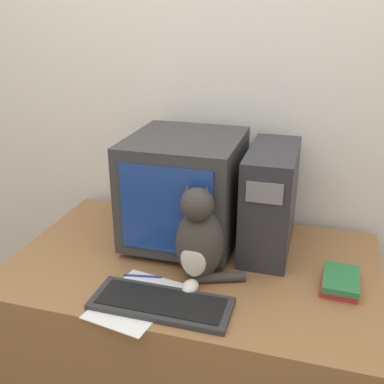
{
  "coord_description": "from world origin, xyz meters",
  "views": [
    {
      "loc": [
        0.39,
        -0.96,
        1.57
      ],
      "look_at": [
        -0.02,
        0.44,
        0.97
      ],
      "focal_mm": 42.0,
      "sensor_mm": 36.0,
      "label": 1
    }
  ],
  "objects_px": {
    "crt_monitor": "(185,189)",
    "cat": "(199,240)",
    "book_stack": "(340,281)",
    "keyboard": "(161,303)",
    "pen": "(143,276)",
    "computer_tower": "(270,200)"
  },
  "relations": [
    {
      "from": "crt_monitor",
      "to": "cat",
      "type": "height_order",
      "value": "crt_monitor"
    },
    {
      "from": "pen",
      "to": "cat",
      "type": "bearing_deg",
      "value": 17.07
    },
    {
      "from": "keyboard",
      "to": "pen",
      "type": "xyz_separation_m",
      "value": [
        -0.12,
        0.13,
        -0.01
      ]
    },
    {
      "from": "crt_monitor",
      "to": "pen",
      "type": "bearing_deg",
      "value": -101.43
    },
    {
      "from": "book_stack",
      "to": "computer_tower",
      "type": "bearing_deg",
      "value": 142.16
    },
    {
      "from": "cat",
      "to": "pen",
      "type": "distance_m",
      "value": 0.24
    },
    {
      "from": "cat",
      "to": "book_stack",
      "type": "relative_size",
      "value": 1.93
    },
    {
      "from": "computer_tower",
      "to": "cat",
      "type": "bearing_deg",
      "value": -124.85
    },
    {
      "from": "computer_tower",
      "to": "keyboard",
      "type": "bearing_deg",
      "value": -119.42
    },
    {
      "from": "keyboard",
      "to": "pen",
      "type": "height_order",
      "value": "keyboard"
    },
    {
      "from": "computer_tower",
      "to": "cat",
      "type": "height_order",
      "value": "computer_tower"
    },
    {
      "from": "crt_monitor",
      "to": "keyboard",
      "type": "xyz_separation_m",
      "value": [
        0.05,
        -0.43,
        -0.21
      ]
    },
    {
      "from": "computer_tower",
      "to": "book_stack",
      "type": "xyz_separation_m",
      "value": [
        0.27,
        -0.21,
        -0.17
      ]
    },
    {
      "from": "computer_tower",
      "to": "book_stack",
      "type": "height_order",
      "value": "computer_tower"
    },
    {
      "from": "computer_tower",
      "to": "pen",
      "type": "distance_m",
      "value": 0.54
    },
    {
      "from": "computer_tower",
      "to": "keyboard",
      "type": "height_order",
      "value": "computer_tower"
    },
    {
      "from": "keyboard",
      "to": "book_stack",
      "type": "bearing_deg",
      "value": 26.14
    },
    {
      "from": "keyboard",
      "to": "cat",
      "type": "distance_m",
      "value": 0.24
    },
    {
      "from": "crt_monitor",
      "to": "book_stack",
      "type": "distance_m",
      "value": 0.64
    },
    {
      "from": "crt_monitor",
      "to": "cat",
      "type": "distance_m",
      "value": 0.28
    },
    {
      "from": "computer_tower",
      "to": "book_stack",
      "type": "relative_size",
      "value": 2.28
    },
    {
      "from": "computer_tower",
      "to": "cat",
      "type": "distance_m",
      "value": 0.35
    }
  ]
}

